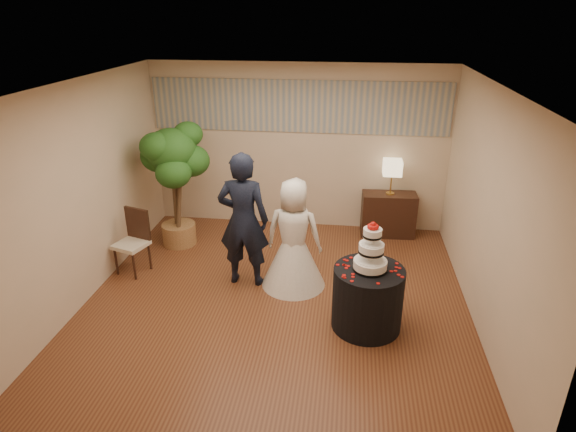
# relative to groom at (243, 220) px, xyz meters

# --- Properties ---
(floor) EXTENTS (5.00, 5.00, 0.00)m
(floor) POSITION_rel_groom_xyz_m (0.51, -0.40, -0.95)
(floor) COLOR brown
(floor) RESTS_ON ground
(ceiling) EXTENTS (5.00, 5.00, 0.00)m
(ceiling) POSITION_rel_groom_xyz_m (0.51, -0.40, 1.85)
(ceiling) COLOR white
(ceiling) RESTS_ON wall_back
(wall_back) EXTENTS (5.00, 0.06, 2.80)m
(wall_back) POSITION_rel_groom_xyz_m (0.51, 2.10, 0.45)
(wall_back) COLOR beige
(wall_back) RESTS_ON ground
(wall_front) EXTENTS (5.00, 0.06, 2.80)m
(wall_front) POSITION_rel_groom_xyz_m (0.51, -2.90, 0.45)
(wall_front) COLOR beige
(wall_front) RESTS_ON ground
(wall_left) EXTENTS (0.06, 5.00, 2.80)m
(wall_left) POSITION_rel_groom_xyz_m (-1.99, -0.40, 0.45)
(wall_left) COLOR beige
(wall_left) RESTS_ON ground
(wall_right) EXTENTS (0.06, 5.00, 2.80)m
(wall_right) POSITION_rel_groom_xyz_m (3.01, -0.40, 0.45)
(wall_right) COLOR beige
(wall_right) RESTS_ON ground
(mural_border) EXTENTS (4.90, 0.02, 0.85)m
(mural_border) POSITION_rel_groom_xyz_m (0.51, 2.08, 1.15)
(mural_border) COLOR gray
(mural_border) RESTS_ON wall_back
(groom) EXTENTS (0.70, 0.46, 1.90)m
(groom) POSITION_rel_groom_xyz_m (0.00, 0.00, 0.00)
(groom) COLOR black
(groom) RESTS_ON floor
(bride) EXTENTS (0.97, 0.97, 1.56)m
(bride) POSITION_rel_groom_xyz_m (0.68, 0.02, -0.17)
(bride) COLOR white
(bride) RESTS_ON floor
(cake_table) EXTENTS (1.06, 1.06, 0.79)m
(cake_table) POSITION_rel_groom_xyz_m (1.67, -0.83, -0.56)
(cake_table) COLOR black
(cake_table) RESTS_ON floor
(wedding_cake) EXTENTS (0.40, 0.40, 0.61)m
(wedding_cake) POSITION_rel_groom_xyz_m (1.67, -0.83, 0.14)
(wedding_cake) COLOR white
(wedding_cake) RESTS_ON cake_table
(console) EXTENTS (0.91, 0.44, 0.74)m
(console) POSITION_rel_groom_xyz_m (2.08, 1.83, -0.58)
(console) COLOR black
(console) RESTS_ON floor
(table_lamp) EXTENTS (0.30, 0.30, 0.58)m
(table_lamp) POSITION_rel_groom_xyz_m (2.08, 1.83, 0.08)
(table_lamp) COLOR #CAB485
(table_lamp) RESTS_ON console
(ficus_tree) EXTENTS (1.32, 1.32, 2.03)m
(ficus_tree) POSITION_rel_groom_xyz_m (-1.33, 1.04, 0.06)
(ficus_tree) COLOR #23551A
(ficus_tree) RESTS_ON floor
(side_chair) EXTENTS (0.55, 0.56, 0.94)m
(side_chair) POSITION_rel_groom_xyz_m (-1.69, 0.06, -0.48)
(side_chair) COLOR black
(side_chair) RESTS_ON floor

